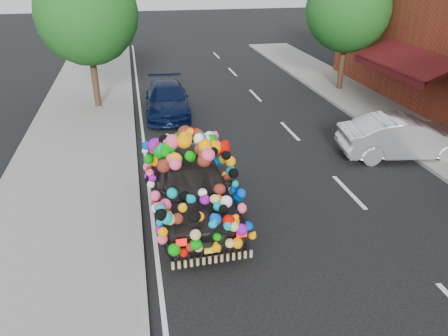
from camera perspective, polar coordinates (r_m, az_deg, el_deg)
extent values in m
plane|color=black|center=(11.88, 0.29, -4.87)|extent=(100.00, 100.00, 0.00)
cube|color=gray|center=(11.84, -20.65, -6.48)|extent=(4.00, 60.00, 0.12)
cube|color=gray|center=(11.65, -11.15, -5.71)|extent=(0.15, 60.00, 0.13)
cube|color=gray|center=(17.66, 25.06, 3.40)|extent=(3.00, 40.00, 0.12)
cube|color=#4B0E11|center=(19.68, 22.51, 13.00)|extent=(1.62, 5.20, 0.75)
cube|color=#4B0E11|center=(19.36, 20.42, 11.92)|extent=(0.06, 5.20, 0.35)
cylinder|color=#332114|center=(20.12, -16.52, 11.21)|extent=(0.28, 0.28, 2.73)
sphere|color=#165418|center=(19.67, -17.53, 18.72)|extent=(4.20, 4.20, 4.20)
cylinder|color=#332114|center=(22.92, 15.14, 12.94)|extent=(0.28, 0.28, 2.64)
sphere|color=#165418|center=(22.53, 15.93, 19.33)|extent=(4.00, 4.00, 4.00)
imported|color=black|center=(11.19, -4.24, -2.28)|extent=(2.07, 4.78, 1.60)
cube|color=red|center=(9.12, -5.59, -9.66)|extent=(0.22, 0.07, 0.14)
cube|color=red|center=(9.34, 2.32, -8.58)|extent=(0.22, 0.07, 0.14)
cube|color=yellow|center=(9.38, -1.55, -10.67)|extent=(0.34, 0.05, 0.12)
imported|color=black|center=(18.91, -7.45, 8.87)|extent=(2.01, 4.48, 1.28)
imported|color=#B1B3B9|center=(15.67, 22.50, 3.75)|extent=(4.42, 2.08, 1.40)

